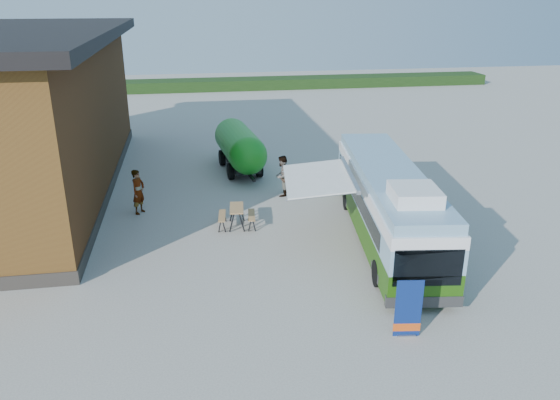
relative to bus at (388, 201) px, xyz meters
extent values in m
plane|color=#BCB7AD|center=(-4.66, -1.69, -1.59)|extent=(100.00, 100.00, 0.00)
cube|color=brown|center=(-15.16, 8.31, 1.91)|extent=(8.00, 20.00, 7.00)
cube|color=black|center=(-15.16, 8.31, 5.66)|extent=(9.60, 21.20, 0.50)
cube|color=#332D28|center=(-15.16, 8.31, -1.34)|extent=(8.10, 20.10, 0.50)
cube|color=#264419|center=(3.34, 36.31, -1.09)|extent=(40.00, 3.00, 1.00)
cube|color=#2A6110|center=(0.01, 0.07, -0.78)|extent=(3.65, 11.03, 0.99)
cube|color=#7DA7C3|center=(0.01, 0.07, 0.12)|extent=(3.65, 11.03, 0.81)
cube|color=black|center=(-1.04, 0.66, 0.12)|extent=(1.22, 8.95, 0.63)
cube|color=black|center=(1.18, 0.37, 0.12)|extent=(1.22, 8.95, 0.63)
cube|color=white|center=(0.01, 0.07, 0.73)|extent=(3.65, 11.03, 0.41)
cube|color=#7DA7C3|center=(0.01, 0.07, 1.11)|extent=(3.49, 10.83, 0.36)
cube|color=white|center=(-0.44, -3.33, 1.52)|extent=(1.64, 1.80, 0.45)
cube|color=black|center=(-0.69, -5.27, -0.02)|extent=(2.02, 0.32, 1.17)
cube|color=#2D2D2D|center=(-0.69, -5.22, -1.14)|extent=(2.31, 0.50, 0.36)
cube|color=#2D2D2D|center=(0.70, 5.35, -1.14)|extent=(2.31, 0.50, 0.36)
cylinder|color=black|center=(-1.46, -3.38, -1.14)|extent=(0.39, 0.93, 0.90)
cylinder|color=black|center=(0.54, -3.64, -1.14)|extent=(0.39, 0.93, 0.90)
cylinder|color=black|center=(-0.58, 3.33, -1.14)|extent=(0.39, 0.93, 0.90)
cylinder|color=black|center=(1.42, 3.07, -1.14)|extent=(0.39, 0.93, 0.90)
cube|color=white|center=(-2.69, 0.31, 0.81)|extent=(2.86, 4.10, 0.30)
cube|color=#A5A8AD|center=(-1.51, 0.16, 0.98)|extent=(0.69, 4.11, 0.15)
cylinder|color=#A5A8AD|center=(-2.90, -1.29, 0.71)|extent=(2.47, 0.37, 0.31)
cylinder|color=#A5A8AD|center=(-2.48, 1.91, 0.71)|extent=(2.47, 0.37, 0.31)
cube|color=navy|center=(-1.60, -6.19, -0.72)|extent=(0.74, 0.13, 1.75)
cube|color=#E04E15|center=(-1.60, -6.19, -1.31)|extent=(0.76, 0.14, 0.25)
cube|color=#A5A8AD|center=(-1.60, -6.19, -1.57)|extent=(0.54, 0.25, 0.05)
cylinder|color=#A5A8AD|center=(-1.60, -6.17, -0.72)|extent=(0.03, 0.03, 1.75)
cube|color=#A98750|center=(-5.56, 2.22, -0.77)|extent=(0.67, 1.36, 0.04)
cube|color=#A98750|center=(-6.16, 2.28, -1.10)|extent=(0.39, 1.33, 0.04)
cube|color=#A98750|center=(-4.96, 2.17, -1.10)|extent=(0.39, 1.33, 0.04)
cube|color=black|center=(-5.81, 1.70, -1.19)|extent=(0.06, 0.06, 0.81)
cube|color=black|center=(-5.42, 1.66, -1.19)|extent=(0.06, 0.06, 0.81)
cube|color=black|center=(-5.71, 2.79, -1.19)|extent=(0.06, 0.06, 0.81)
cube|color=black|center=(-5.32, 2.75, -1.19)|extent=(0.06, 0.06, 0.81)
imported|color=#999999|center=(-9.60, 4.40, -0.61)|extent=(0.77, 0.86, 1.96)
imported|color=#999999|center=(-3.12, 5.54, -0.63)|extent=(1.10, 1.18, 1.93)
cylinder|color=#1A8F1E|center=(-4.71, 9.70, -0.15)|extent=(2.37, 4.45, 1.92)
sphere|color=#1A8F1E|center=(-4.48, 7.57, -0.15)|extent=(1.92, 1.92, 1.92)
sphere|color=#1A8F1E|center=(-4.94, 11.82, -0.15)|extent=(1.92, 1.92, 1.92)
cube|color=black|center=(-4.71, 9.70, -1.01)|extent=(1.75, 4.60, 0.21)
cube|color=black|center=(-4.41, 6.94, -1.06)|extent=(0.26, 1.29, 0.11)
cylinder|color=black|center=(-5.32, 8.34, -1.17)|extent=(0.36, 0.88, 0.85)
cylinder|color=black|center=(-3.83, 8.50, -1.17)|extent=(0.36, 0.88, 0.85)
cylinder|color=black|center=(-5.59, 10.89, -1.17)|extent=(0.36, 0.88, 0.85)
cylinder|color=black|center=(-4.11, 11.05, -1.17)|extent=(0.36, 0.88, 0.85)
camera|label=1|loc=(-7.21, -18.36, 7.40)|focal=35.00mm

